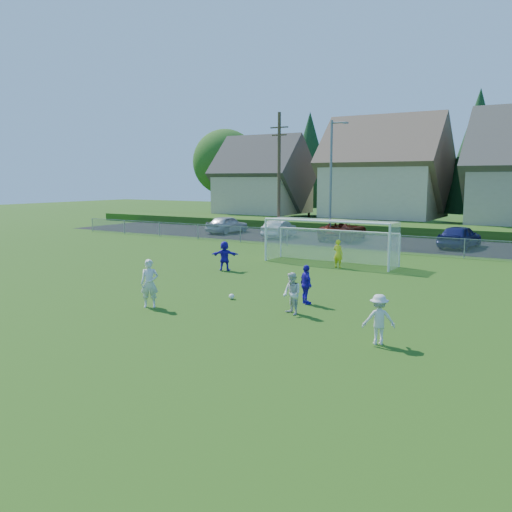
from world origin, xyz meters
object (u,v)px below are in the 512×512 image
object	(u,v)px
goalkeeper	(338,254)
soccer_goal	(331,235)
soccer_ball	(232,297)
player_blue_b	(225,256)
car_c	(343,230)
player_white_c	(379,319)
car_b	(279,229)
car_e	(460,237)
player_white_a	(150,283)
player_blue_a	(306,285)
player_white_b	(292,294)
car_a	(227,224)

from	to	relation	value
goalkeeper	soccer_goal	bearing A→B (deg)	-42.91
soccer_ball	player_blue_b	bearing A→B (deg)	127.16
car_c	player_white_c	bearing A→B (deg)	110.04
player_blue_b	car_c	world-z (taller)	player_blue_b
soccer_ball	player_white_c	world-z (taller)	player_white_c
car_b	car_e	world-z (taller)	car_e
soccer_ball	goalkeeper	world-z (taller)	goalkeeper
player_white_a	goalkeeper	distance (m)	12.24
goalkeeper	soccer_goal	distance (m)	1.74
player_blue_b	goalkeeper	distance (m)	6.07
car_e	car_c	bearing A→B (deg)	5.03
soccer_ball	car_e	size ratio (longest dim) A/B	0.05
player_blue_b	car_b	size ratio (longest dim) A/B	0.37
goalkeeper	car_b	size ratio (longest dim) A/B	0.36
player_blue_a	player_blue_b	distance (m)	8.40
player_white_b	goalkeeper	bearing A→B (deg)	135.66
car_c	car_e	bearing A→B (deg)	172.67
player_blue_b	soccer_goal	size ratio (longest dim) A/B	0.21
car_a	car_c	world-z (taller)	car_c
player_blue_a	player_blue_b	world-z (taller)	player_blue_b
player_blue_a	soccer_goal	world-z (taller)	soccer_goal
player_blue_b	car_b	world-z (taller)	player_blue_b
player_white_b	soccer_goal	xyz separation A→B (m)	(-3.54, 11.40, 0.88)
player_blue_a	car_c	distance (m)	22.30
player_white_c	soccer_goal	xyz separation A→B (m)	(-7.27, 13.15, 0.89)
player_white_c	player_blue_b	world-z (taller)	player_blue_b
player_white_c	car_c	bearing A→B (deg)	-94.27
player_white_a	car_b	world-z (taller)	player_white_a
player_white_a	car_a	bearing A→B (deg)	83.35
player_white_b	player_white_c	world-z (taller)	player_white_b
player_blue_a	car_c	world-z (taller)	car_c
player_blue_b	soccer_goal	bearing A→B (deg)	-150.79
soccer_ball	car_b	world-z (taller)	car_b
player_blue_b	car_b	bearing A→B (deg)	-95.06
goalkeeper	soccer_goal	xyz separation A→B (m)	(-0.93, 1.19, 0.87)
player_white_b	player_blue_a	distance (m)	1.72
player_blue_b	car_b	distance (m)	16.31
goalkeeper	player_blue_a	bearing A→B (deg)	114.38
goalkeeper	car_b	xyz separation A→B (m)	(-10.04, 11.53, -0.07)
player_white_c	car_a	bearing A→B (deg)	-76.72
player_white_b	car_e	size ratio (longest dim) A/B	0.32
car_c	player_blue_b	bearing A→B (deg)	86.23
player_white_a	car_e	xyz separation A→B (m)	(6.19, 24.16, -0.11)
goalkeeper	car_c	distance (m)	13.50
soccer_ball	player_blue_a	xyz separation A→B (m)	(2.87, 0.81, 0.64)
player_white_a	car_a	distance (m)	27.78
soccer_ball	player_white_b	distance (m)	3.34
player_white_a	player_white_c	world-z (taller)	player_white_a
player_white_c	car_e	world-z (taller)	car_e
car_a	car_e	world-z (taller)	car_e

